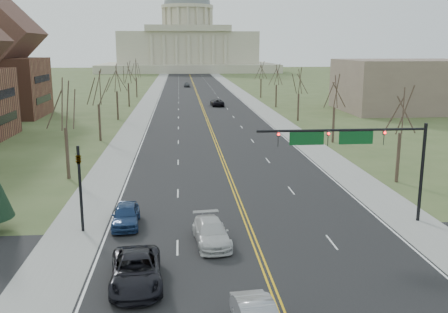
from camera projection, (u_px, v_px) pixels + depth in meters
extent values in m
cube|color=black|center=(198.00, 96.00, 129.26)|extent=(20.00, 380.00, 0.01)
cube|color=black|center=(266.00, 272.00, 28.08)|extent=(120.00, 14.00, 0.01)
cube|color=gray|center=(151.00, 96.00, 128.23)|extent=(4.00, 380.00, 0.03)
cube|color=gray|center=(244.00, 96.00, 130.29)|extent=(4.00, 380.00, 0.03)
cube|color=gold|center=(198.00, 96.00, 129.26)|extent=(0.42, 380.00, 0.01)
cube|color=silver|center=(160.00, 96.00, 128.41)|extent=(0.15, 380.00, 0.01)
cube|color=silver|center=(235.00, 96.00, 130.10)|extent=(0.15, 380.00, 0.01)
cube|color=#B4AF96|center=(188.00, 67.00, 265.03)|extent=(90.00, 60.00, 4.00)
cube|color=#B4AF96|center=(188.00, 48.00, 262.89)|extent=(70.00, 40.00, 16.00)
cube|color=#B4AF96|center=(188.00, 28.00, 240.90)|extent=(42.00, 3.00, 3.00)
cylinder|color=#B4AF96|center=(187.00, 20.00, 259.88)|extent=(24.00, 24.00, 12.00)
cylinder|color=#B4AF96|center=(187.00, 7.00, 258.42)|extent=(27.00, 27.00, 1.60)
ellipsoid|color=slate|center=(187.00, 5.00, 258.25)|extent=(24.00, 24.00, 22.80)
cylinder|color=black|center=(422.00, 173.00, 35.68)|extent=(0.24, 0.24, 7.20)
cylinder|color=black|center=(342.00, 130.00, 34.47)|extent=(12.00, 0.18, 0.18)
imported|color=black|center=(384.00, 137.00, 34.85)|extent=(0.35, 0.40, 1.10)
sphere|color=#FF0C0C|center=(385.00, 133.00, 34.63)|extent=(0.18, 0.18, 0.18)
imported|color=black|center=(328.00, 138.00, 34.51)|extent=(0.35, 0.40, 1.10)
sphere|color=#FF0C0C|center=(329.00, 134.00, 34.29)|extent=(0.18, 0.18, 0.18)
imported|color=black|center=(278.00, 139.00, 34.21)|extent=(0.35, 0.40, 1.10)
sphere|color=#FF0C0C|center=(279.00, 134.00, 33.98)|extent=(0.18, 0.18, 0.18)
cube|color=#0C4C1E|center=(356.00, 138.00, 34.68)|extent=(2.40, 0.12, 0.90)
cube|color=#0C4C1E|center=(307.00, 138.00, 34.38)|extent=(2.40, 0.12, 0.90)
cylinder|color=black|center=(80.00, 189.00, 33.74)|extent=(0.20, 0.20, 6.00)
imported|color=black|center=(78.00, 158.00, 33.27)|extent=(0.32, 0.36, 0.99)
cylinder|color=#34271F|center=(398.00, 158.00, 46.42)|extent=(0.32, 0.32, 4.68)
cylinder|color=#34271F|center=(67.00, 153.00, 47.62)|extent=(0.32, 0.32, 4.95)
cylinder|color=#34271F|center=(333.00, 125.00, 65.88)|extent=(0.32, 0.32, 4.68)
cylinder|color=#34271F|center=(100.00, 123.00, 67.08)|extent=(0.32, 0.32, 4.95)
cylinder|color=#34271F|center=(298.00, 107.00, 85.34)|extent=(0.32, 0.32, 4.68)
cylinder|color=#34271F|center=(118.00, 106.00, 86.54)|extent=(0.32, 0.32, 4.95)
cylinder|color=#34271F|center=(276.00, 96.00, 104.79)|extent=(0.32, 0.32, 4.68)
cylinder|color=#34271F|center=(129.00, 95.00, 105.99)|extent=(0.32, 0.32, 4.95)
cylinder|color=#34271F|center=(261.00, 88.00, 124.25)|extent=(0.32, 0.32, 4.68)
cylinder|color=#34271F|center=(137.00, 87.00, 125.45)|extent=(0.32, 0.32, 4.95)
cube|color=black|center=(5.00, 119.00, 67.83)|extent=(0.10, 9.80, 1.20)
cube|color=black|center=(3.00, 94.00, 67.12)|extent=(0.10, 9.80, 1.20)
cube|color=black|center=(44.00, 99.00, 91.03)|extent=(0.10, 9.80, 1.20)
cube|color=black|center=(42.00, 79.00, 90.24)|extent=(0.10, 9.80, 1.20)
cube|color=#705C4F|center=(406.00, 85.00, 98.54)|extent=(25.00, 20.00, 10.00)
imported|color=black|center=(136.00, 271.00, 26.44)|extent=(3.12, 6.00, 1.61)
imported|color=silver|center=(211.00, 233.00, 32.05)|extent=(2.56, 5.28, 1.48)
imported|color=navy|center=(126.00, 215.00, 35.25)|extent=(2.02, 4.68, 1.57)
imported|color=black|center=(217.00, 102.00, 107.23)|extent=(2.84, 5.63, 1.53)
imported|color=#4E5256|center=(187.00, 85.00, 158.23)|extent=(1.80, 4.46, 1.52)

